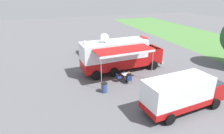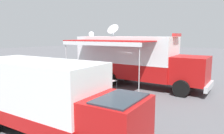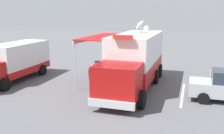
{
  "view_description": "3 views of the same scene",
  "coord_description": "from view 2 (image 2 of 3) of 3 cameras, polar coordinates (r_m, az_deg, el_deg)",
  "views": [
    {
      "loc": [
        18.52,
        -6.65,
        8.5
      ],
      "look_at": [
        1.18,
        -0.64,
        1.08
      ],
      "focal_mm": 30.27,
      "sensor_mm": 36.0,
      "label": 1
    },
    {
      "loc": [
        13.1,
        8.64,
        3.62
      ],
      "look_at": [
        0.71,
        -0.73,
        1.28
      ],
      "focal_mm": 34.16,
      "sensor_mm": 36.0,
      "label": 2
    },
    {
      "loc": [
        -4.76,
        16.41,
        4.86
      ],
      "look_at": [
        1.9,
        -0.08,
        1.05
      ],
      "focal_mm": 40.32,
      "sensor_mm": 36.0,
      "label": 3
    }
  ],
  "objects": [
    {
      "name": "command_truck",
      "position": [
        15.4,
        6.04,
        2.27
      ],
      "size": [
        5.39,
        9.64,
        4.53
      ],
      "color": "#B71414",
      "rests_on": "ground"
    },
    {
      "name": "folding_chair_at_table",
      "position": [
        13.16,
        -3.15,
        -5.1
      ],
      "size": [
        0.51,
        0.51,
        0.87
      ],
      "color": "navy",
      "rests_on": "ground"
    },
    {
      "name": "support_truck",
      "position": [
        8.04,
        -16.81,
        -7.95
      ],
      "size": [
        2.87,
        6.97,
        2.7
      ],
      "color": "white",
      "rests_on": "ground"
    },
    {
      "name": "folding_table",
      "position": [
        13.71,
        -0.91,
        -3.84
      ],
      "size": [
        0.85,
        0.85,
        0.73
      ],
      "color": "silver",
      "rests_on": "ground"
    },
    {
      "name": "lot_stripe",
      "position": [
        18.36,
        12.26,
        -2.99
      ],
      "size": [
        0.46,
        4.8,
        0.01
      ],
      "primitive_type": "cube",
      "rotation": [
        0.0,
        0.0,
        0.07
      ],
      "color": "silver",
      "rests_on": "ground"
    },
    {
      "name": "car_behind_truck",
      "position": [
        20.37,
        16.18,
        0.5
      ],
      "size": [
        4.32,
        2.25,
        1.76
      ],
      "color": "#B2B5BA",
      "rests_on": "ground"
    },
    {
      "name": "folding_chair_beside_table",
      "position": [
        14.28,
        -3.58,
        -4.01
      ],
      "size": [
        0.51,
        0.51,
        0.87
      ],
      "color": "navy",
      "rests_on": "ground"
    },
    {
      "name": "car_far_corner",
      "position": [
        22.49,
        10.48,
        1.43
      ],
      "size": [
        4.37,
        2.36,
        1.76
      ],
      "color": "silver",
      "rests_on": "ground"
    },
    {
      "name": "trash_bin",
      "position": [
        14.56,
        -13.52,
        -4.22
      ],
      "size": [
        0.57,
        0.57,
        0.91
      ],
      "color": "#384C7F",
      "rests_on": "ground"
    },
    {
      "name": "ground_plane",
      "position": [
        16.1,
        3.6,
        -4.44
      ],
      "size": [
        100.0,
        100.0,
        0.0
      ],
      "primitive_type": "plane",
      "color": "#5B5B60"
    },
    {
      "name": "seated_responder",
      "position": [
        13.28,
        -2.67,
        -4.36
      ],
      "size": [
        0.68,
        0.58,
        1.25
      ],
      "color": "black",
      "rests_on": "ground"
    },
    {
      "name": "water_bottle",
      "position": [
        13.91,
        -1.03,
        -2.98
      ],
      "size": [
        0.07,
        0.07,
        0.22
      ],
      "color": "#4C99D8",
      "rests_on": "folding_table"
    }
  ]
}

